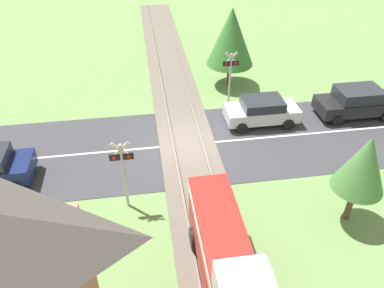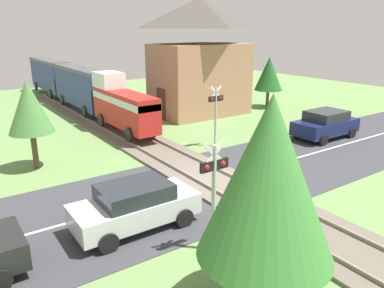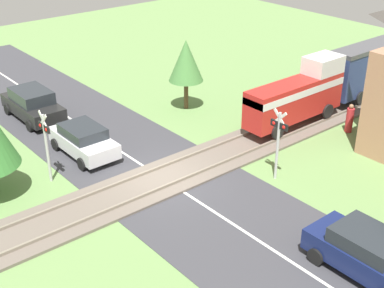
# 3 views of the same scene
# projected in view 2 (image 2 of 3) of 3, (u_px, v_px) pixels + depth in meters

# --- Properties ---
(ground_plane) EXTENTS (60.00, 60.00, 0.00)m
(ground_plane) POSITION_uv_depth(u_px,v_px,m) (214.00, 182.00, 15.13)
(ground_plane) COLOR #66894C
(road_surface) EXTENTS (48.00, 6.40, 0.02)m
(road_surface) POSITION_uv_depth(u_px,v_px,m) (214.00, 182.00, 15.13)
(road_surface) COLOR #38383D
(road_surface) RESTS_ON ground_plane
(track_bed) EXTENTS (2.80, 48.00, 0.24)m
(track_bed) POSITION_uv_depth(u_px,v_px,m) (214.00, 180.00, 15.11)
(track_bed) COLOR #665B51
(track_bed) RESTS_ON ground_plane
(train) EXTENTS (1.58, 22.73, 3.18)m
(train) POSITION_uv_depth(u_px,v_px,m) (76.00, 85.00, 27.76)
(train) COLOR red
(train) RESTS_ON track_bed
(car_near_crossing) EXTENTS (3.86, 1.84, 1.44)m
(car_near_crossing) POSITION_uv_depth(u_px,v_px,m) (135.00, 205.00, 11.49)
(car_near_crossing) COLOR silver
(car_near_crossing) RESTS_ON ground_plane
(car_far_side) EXTENTS (3.89, 1.95, 1.56)m
(car_far_side) POSITION_uv_depth(u_px,v_px,m) (325.00, 124.00, 20.88)
(car_far_side) COLOR #141E4C
(car_far_side) RESTS_ON ground_plane
(crossing_signal_west_approach) EXTENTS (0.90, 0.18, 3.19)m
(crossing_signal_west_approach) POSITION_uv_depth(u_px,v_px,m) (214.00, 182.00, 9.95)
(crossing_signal_west_approach) COLOR #B7B7B7
(crossing_signal_west_approach) RESTS_ON ground_plane
(crossing_signal_east_approach) EXTENTS (0.90, 0.18, 3.19)m
(crossing_signal_east_approach) POSITION_uv_depth(u_px,v_px,m) (216.00, 108.00, 19.09)
(crossing_signal_east_approach) COLOR #B7B7B7
(crossing_signal_east_approach) RESTS_ON ground_plane
(station_building) EXTENTS (6.79, 4.56, 7.87)m
(station_building) POSITION_uv_depth(u_px,v_px,m) (200.00, 59.00, 25.98)
(station_building) COLOR #AD7A5B
(station_building) RESTS_ON ground_plane
(pedestrian_by_station) EXTENTS (0.37, 0.37, 1.50)m
(pedestrian_by_station) POSITION_uv_depth(u_px,v_px,m) (144.00, 113.00, 24.05)
(pedestrian_by_station) COLOR #B2282D
(pedestrian_by_station) RESTS_ON ground_plane
(tree_by_station) EXTENTS (2.11, 2.11, 3.87)m
(tree_by_station) POSITION_uv_depth(u_px,v_px,m) (269.00, 74.00, 28.46)
(tree_by_station) COLOR brown
(tree_by_station) RESTS_ON ground_plane
(tree_roadside_hedge) EXTENTS (1.89, 1.89, 3.90)m
(tree_roadside_hedge) POSITION_uv_depth(u_px,v_px,m) (29.00, 107.00, 15.82)
(tree_roadside_hedge) COLOR brown
(tree_roadside_hedge) RESTS_ON ground_plane
(tree_beyond_track) EXTENTS (2.86, 2.86, 4.83)m
(tree_beyond_track) POSITION_uv_depth(u_px,v_px,m) (268.00, 179.00, 7.42)
(tree_beyond_track) COLOR brown
(tree_beyond_track) RESTS_ON ground_plane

